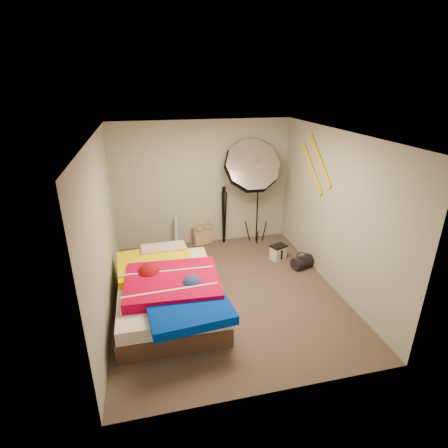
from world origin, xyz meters
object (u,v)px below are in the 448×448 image
object	(u,v)px
camera_tripod	(224,211)
wrapping_roll	(176,233)
tote_bag	(202,235)
camera_case	(278,253)
bed	(169,291)
photo_umbrella	(251,167)
duffel_bag	(302,262)

from	to	relation	value
camera_tripod	wrapping_roll	bearing A→B (deg)	-178.48
tote_bag	camera_case	bearing A→B (deg)	-56.07
wrapping_roll	camera_case	world-z (taller)	wrapping_roll
bed	photo_umbrella	bearing A→B (deg)	45.69
tote_bag	camera_case	distance (m)	1.63
camera_case	duffel_bag	bearing A→B (deg)	-75.24
camera_case	bed	world-z (taller)	bed
duffel_bag	bed	distance (m)	2.55
camera_case	photo_umbrella	bearing A→B (deg)	93.01
bed	camera_tripod	xyz separation A→B (m)	(1.31, 2.07, 0.39)
duffel_bag	photo_umbrella	size ratio (longest dim) A/B	0.16
tote_bag	photo_umbrella	world-z (taller)	photo_umbrella
bed	duffel_bag	bearing A→B (deg)	15.53
wrapping_roll	camera_case	size ratio (longest dim) A/B	2.41
camera_case	camera_tripod	size ratio (longest dim) A/B	0.22
photo_umbrella	camera_case	bearing A→B (deg)	-65.26
wrapping_roll	camera_tripod	world-z (taller)	camera_tripod
camera_case	wrapping_roll	bearing A→B (deg)	130.77
wrapping_roll	camera_tripod	bearing A→B (deg)	1.52
wrapping_roll	bed	bearing A→B (deg)	-98.80
duffel_bag	photo_umbrella	bearing A→B (deg)	100.34
camera_case	photo_umbrella	world-z (taller)	photo_umbrella
camera_case	bed	distance (m)	2.41
tote_bag	wrapping_roll	bearing A→B (deg)	168.00
photo_umbrella	camera_tripod	size ratio (longest dim) A/B	1.87
bed	camera_tripod	world-z (taller)	camera_tripod
tote_bag	camera_tripod	distance (m)	0.68
wrapping_roll	camera_case	xyz separation A→B (m)	(1.83, -0.95, -0.19)
bed	camera_tripod	bearing A→B (deg)	57.65
tote_bag	camera_tripod	bearing A→B (deg)	-21.77
wrapping_roll	duffel_bag	xyz separation A→B (m)	(2.13, -1.36, -0.21)
bed	camera_case	bearing A→B (deg)	26.99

